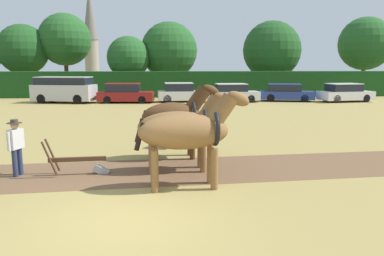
{
  "coord_description": "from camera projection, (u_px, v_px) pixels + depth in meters",
  "views": [
    {
      "loc": [
        0.98,
        -7.08,
        3.08
      ],
      "look_at": [
        1.69,
        4.59,
        1.1
      ],
      "focal_mm": 35.0,
      "sensor_mm": 36.0,
      "label": 1
    }
  ],
  "objects": [
    {
      "name": "tree_right",
      "position": [
        272.0,
        50.0,
        40.74
      ],
      "size": [
        6.29,
        6.29,
        7.8
      ],
      "color": "#423323",
      "rests_on": "ground"
    },
    {
      "name": "church_spire",
      "position": [
        91.0,
        32.0,
        60.71
      ],
      "size": [
        2.44,
        2.44,
        15.81
      ],
      "color": "gray",
      "rests_on": "ground"
    },
    {
      "name": "draft_horse_trail_left",
      "position": [
        175.0,
        117.0,
        12.33
      ],
      "size": [
        2.73,
        1.2,
        2.52
      ],
      "rotation": [
        0.0,
        0.0,
        0.08
      ],
      "color": "#513319",
      "rests_on": "ground"
    },
    {
      "name": "parked_car_center_right",
      "position": [
        286.0,
        93.0,
        32.02
      ],
      "size": [
        4.74,
        2.6,
        1.48
      ],
      "rotation": [
        0.0,
        0.0,
        -0.21
      ],
      "color": "navy",
      "rests_on": "ground"
    },
    {
      "name": "tree_center_right",
      "position": [
        169.0,
        51.0,
        40.73
      ],
      "size": [
        6.15,
        6.15,
        7.7
      ],
      "color": "#4C3823",
      "rests_on": "ground"
    },
    {
      "name": "hedgerow",
      "position": [
        159.0,
        84.0,
        36.33
      ],
      "size": [
        56.17,
        1.87,
        2.46
      ],
      "primitive_type": "cube",
      "color": "#194719",
      "rests_on": "ground"
    },
    {
      "name": "parked_van",
      "position": [
        64.0,
        89.0,
        30.64
      ],
      "size": [
        5.26,
        2.89,
        2.12
      ],
      "rotation": [
        0.0,
        0.0,
        -0.19
      ],
      "color": "#BCBCC1",
      "rests_on": "ground"
    },
    {
      "name": "draft_horse_lead_left",
      "position": [
        188.0,
        132.0,
        9.29
      ],
      "size": [
        2.96,
        1.13,
        2.52
      ],
      "rotation": [
        0.0,
        0.0,
        0.08
      ],
      "color": "brown",
      "rests_on": "ground"
    },
    {
      "name": "tree_center_left",
      "position": [
        65.0,
        40.0,
        40.54
      ],
      "size": [
        5.63,
        5.63,
        8.6
      ],
      "color": "#423323",
      "rests_on": "ground"
    },
    {
      "name": "parked_car_right",
      "position": [
        345.0,
        93.0,
        31.47
      ],
      "size": [
        4.65,
        2.51,
        1.55
      ],
      "rotation": [
        0.0,
        0.0,
        0.16
      ],
      "color": "silver",
      "rests_on": "ground"
    },
    {
      "name": "tree_center",
      "position": [
        128.0,
        58.0,
        38.91
      ],
      "size": [
        4.43,
        4.43,
        6.04
      ],
      "color": "#423323",
      "rests_on": "ground"
    },
    {
      "name": "parked_car_center",
      "position": [
        233.0,
        93.0,
        31.28
      ],
      "size": [
        4.27,
        1.98,
        1.54
      ],
      "rotation": [
        0.0,
        0.0,
        0.06
      ],
      "color": "silver",
      "rests_on": "ground"
    },
    {
      "name": "tree_left",
      "position": [
        23.0,
        50.0,
        39.55
      ],
      "size": [
        5.3,
        5.3,
        7.33
      ],
      "color": "#4C3823",
      "rests_on": "ground"
    },
    {
      "name": "farmer_at_plow",
      "position": [
        16.0,
        144.0,
        10.36
      ],
      "size": [
        0.4,
        0.61,
        1.6
      ],
      "rotation": [
        0.0,
        0.0,
        -0.32
      ],
      "color": "#28334C",
      "rests_on": "ground"
    },
    {
      "name": "ground_plane",
      "position": [
        121.0,
        222.0,
        7.42
      ],
      "size": [
        240.0,
        240.0,
        0.0
      ],
      "primitive_type": "plane",
      "color": "#998447"
    },
    {
      "name": "draft_horse_lead_right",
      "position": [
        181.0,
        126.0,
        10.82
      ],
      "size": [
        2.93,
        1.11,
        2.37
      ],
      "rotation": [
        0.0,
        0.0,
        0.08
      ],
      "color": "brown",
      "rests_on": "ground"
    },
    {
      "name": "farmer_beside_team",
      "position": [
        182.0,
        124.0,
        13.91
      ],
      "size": [
        0.37,
        0.6,
        1.59
      ],
      "rotation": [
        0.0,
        0.0,
        0.4
      ],
      "color": "#4C4C4C",
      "rests_on": "ground"
    },
    {
      "name": "plow",
      "position": [
        83.0,
        163.0,
        10.59
      ],
      "size": [
        1.81,
        0.49,
        1.13
      ],
      "rotation": [
        0.0,
        0.0,
        0.08
      ],
      "color": "#4C331E",
      "rests_on": "ground"
    },
    {
      "name": "plowed_furrow_strip",
      "position": [
        45.0,
        176.0,
        10.49
      ],
      "size": [
        25.04,
        4.98,
        0.01
      ],
      "primitive_type": "cube",
      "rotation": [
        0.0,
        0.0,
        0.08
      ],
      "color": "brown",
      "rests_on": "ground"
    },
    {
      "name": "parked_car_left",
      "position": [
        125.0,
        93.0,
        30.66
      ],
      "size": [
        4.57,
        1.99,
        1.59
      ],
      "rotation": [
        0.0,
        0.0,
        -0.05
      ],
      "color": "maroon",
      "rests_on": "ground"
    },
    {
      "name": "tree_far_right",
      "position": [
        365.0,
        44.0,
        42.61
      ],
      "size": [
        6.0,
        6.0,
        8.47
      ],
      "color": "brown",
      "rests_on": "ground"
    },
    {
      "name": "parked_car_center_left",
      "position": [
        180.0,
        93.0,
        31.4
      ],
      "size": [
        3.98,
        2.01,
        1.6
      ],
      "rotation": [
        0.0,
        0.0,
        0.05
      ],
      "color": "silver",
      "rests_on": "ground"
    }
  ]
}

